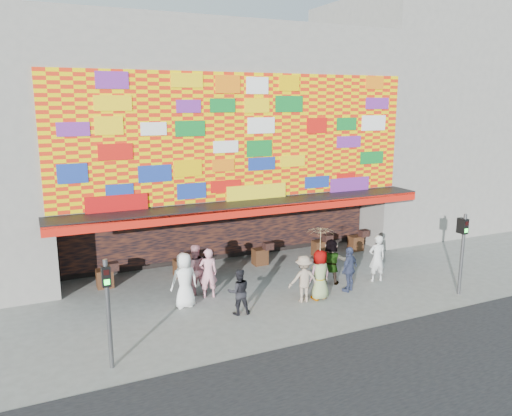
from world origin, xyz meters
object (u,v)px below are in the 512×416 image
at_px(signal_right, 463,245).
at_px(ped_d, 304,279).
at_px(ped_a, 184,280).
at_px(ped_h, 377,258).
at_px(ped_f, 331,261).
at_px(ped_i, 195,270).
at_px(parasol, 321,240).
at_px(ped_c, 239,292).
at_px(ped_b, 208,273).
at_px(ped_e, 349,269).
at_px(signal_left, 108,302).
at_px(ped_g, 320,275).

bearing_deg(signal_right, ped_d, 162.32).
distance_m(ped_a, ped_h, 7.60).
height_order(ped_f, ped_h, ped_h).
xyz_separation_m(ped_f, ped_i, (-5.10, 1.14, 0.05)).
bearing_deg(parasol, ped_c, 179.75).
bearing_deg(ped_c, signal_right, 177.85).
xyz_separation_m(ped_b, ped_h, (6.54, -1.18, 0.02)).
distance_m(ped_e, parasol, 1.93).
xyz_separation_m(ped_d, ped_i, (-3.25, 2.26, 0.10)).
distance_m(ped_c, ped_i, 2.41).
bearing_deg(ped_c, ped_a, -31.38).
relative_size(signal_left, ped_c, 1.93).
height_order(ped_a, ped_e, ped_a).
distance_m(signal_left, parasol, 7.70).
distance_m(signal_left, ped_f, 9.22).
height_order(signal_left, signal_right, same).
distance_m(signal_left, ped_a, 4.31).
relative_size(ped_a, ped_i, 1.03).
distance_m(ped_g, parasol, 1.26).
xyz_separation_m(ped_g, parasol, (0.00, 0.00, 1.26)).
bearing_deg(parasol, ped_g, 0.00).
distance_m(ped_d, ped_e, 2.05).
bearing_deg(ped_c, parasol, -170.11).
relative_size(ped_b, parasol, 0.97).
xyz_separation_m(ped_e, ped_g, (-1.40, -0.19, 0.05)).
height_order(signal_right, ped_h, signal_right).
xyz_separation_m(ped_b, ped_e, (4.94, -1.61, -0.06)).
height_order(ped_c, ped_f, ped_f).
bearing_deg(signal_right, ped_g, 160.55).
xyz_separation_m(ped_c, parasol, (3.11, -0.01, 1.39)).
bearing_deg(ped_f, ped_g, 77.64).
height_order(signal_left, ped_f, signal_left).
bearing_deg(ped_g, ped_b, -36.03).
bearing_deg(ped_i, ped_h, 167.84).
height_order(ped_g, ped_i, ped_i).
bearing_deg(ped_e, ped_f, -105.47).
height_order(ped_d, ped_g, ped_g).
height_order(ped_g, ped_h, ped_h).
height_order(ped_b, ped_d, ped_b).
bearing_deg(ped_h, signal_left, 23.95).
relative_size(signal_left, ped_a, 1.56).
distance_m(ped_i, parasol, 4.68).
xyz_separation_m(signal_right, ped_g, (-4.90, 1.73, -0.96)).
bearing_deg(ped_b, ped_d, 157.76).
xyz_separation_m(ped_c, ped_f, (4.32, 1.14, 0.11)).
height_order(ped_e, ped_f, ped_f).
relative_size(signal_right, ped_g, 1.66).
bearing_deg(ped_d, ped_h, -162.50).
height_order(signal_left, ped_g, signal_left).
relative_size(ped_e, ped_i, 0.91).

